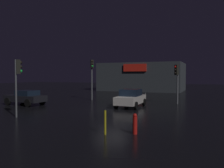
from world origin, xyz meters
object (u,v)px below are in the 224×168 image
object	(u,v)px
traffic_signal_main	(18,74)
traffic_signal_cross_left	(177,77)
car_near	(26,97)
store_building	(142,77)
traffic_signal_opposite	(92,72)
fire_hydrant	(135,124)
car_far	(131,98)

from	to	relation	value
traffic_signal_main	traffic_signal_cross_left	distance (m)	14.32
car_near	traffic_signal_cross_left	bearing A→B (deg)	25.75
store_building	car_near	size ratio (longest dim) A/B	3.58
traffic_signal_opposite	car_near	distance (m)	7.71
fire_hydrant	car_near	bearing A→B (deg)	154.02
traffic_signal_main	car_far	world-z (taller)	traffic_signal_main
car_near	car_far	bearing A→B (deg)	15.26
traffic_signal_main	car_near	size ratio (longest dim) A/B	0.94
store_building	fire_hydrant	world-z (taller)	store_building
traffic_signal_cross_left	car_far	bearing A→B (deg)	-133.34
traffic_signal_cross_left	fire_hydrant	distance (m)	12.64
car_far	fire_hydrant	bearing A→B (deg)	-70.35
traffic_signal_cross_left	car_near	xyz separation A→B (m)	(-13.00, -6.27, -1.93)
store_building	car_near	distance (m)	25.24
traffic_signal_cross_left	fire_hydrant	size ratio (longest dim) A/B	3.87
store_building	traffic_signal_main	distance (m)	29.80
traffic_signal_main	traffic_signal_opposite	bearing A→B (deg)	92.42
car_far	fire_hydrant	size ratio (longest dim) A/B	4.06
traffic_signal_cross_left	car_near	bearing A→B (deg)	-154.25
traffic_signal_opposite	car_near	world-z (taller)	traffic_signal_opposite
traffic_signal_opposite	traffic_signal_cross_left	bearing A→B (deg)	-0.32
traffic_signal_main	fire_hydrant	size ratio (longest dim) A/B	3.89
traffic_signal_main	store_building	bearing A→B (deg)	89.57
traffic_signal_cross_left	car_far	size ratio (longest dim) A/B	0.95
car_near	fire_hydrant	bearing A→B (deg)	-25.98
traffic_signal_main	car_near	bearing A→B (deg)	129.86
store_building	traffic_signal_main	size ratio (longest dim) A/B	3.81
traffic_signal_cross_left	fire_hydrant	world-z (taller)	traffic_signal_cross_left
traffic_signal_main	car_near	distance (m)	6.86
store_building	traffic_signal_opposite	bearing A→B (deg)	-92.18
traffic_signal_main	car_far	xyz separation A→B (m)	(5.36, 7.60, -2.07)
store_building	traffic_signal_cross_left	world-z (taller)	store_building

